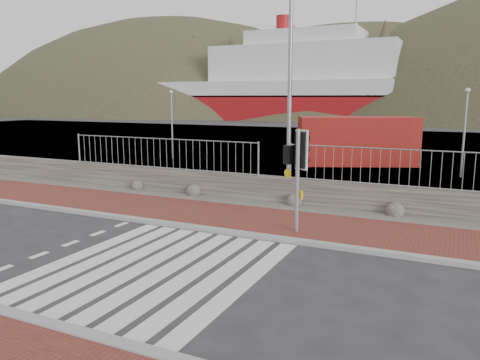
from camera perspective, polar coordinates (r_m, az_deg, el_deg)
The scene contains 15 objects.
ground at distance 10.61m, azimuth -10.21°, elevation -10.49°, with size 220.00×220.00×0.00m, color #28282B.
sidewalk_far at distance 14.32m, azimuth 0.27°, elevation -4.74°, with size 40.00×3.00×0.08m, color brown.
kerb_near at distance 8.53m, azimuth -22.42°, elevation -16.02°, with size 40.00×0.25×0.12m, color gray.
kerb_far at distance 13.02m, azimuth -2.53°, elevation -6.22°, with size 40.00×0.25×0.12m, color gray.
zebra_crossing at distance 10.60m, azimuth -10.22°, elevation -10.46°, with size 4.62×5.60×0.01m.
gravel_strip at distance 16.10m, azimuth 3.28°, elevation -3.13°, with size 40.00×1.50×0.06m, color #59544C.
stone_wall at distance 16.74m, azimuth 4.32°, elevation -1.16°, with size 40.00×0.60×0.90m, color #413D35.
railing at distance 16.39m, azimuth 4.20°, elevation 3.45°, with size 18.07×0.07×1.22m.
quay at distance 36.61m, azimuth 15.96°, elevation 3.86°, with size 120.00×40.00×0.50m, color #4C4C4F.
water at distance 71.29m, azimuth 20.63°, elevation 6.43°, with size 220.00×50.00×0.05m, color #3F4C54.
ferry at distance 81.86m, azimuth 3.42°, elevation 11.19°, with size 50.00×16.00×20.00m.
hills_backdrop at distance 99.61m, azimuth 24.93°, elevation -6.50°, with size 254.00×90.00×100.00m.
traffic_signal_far at distance 12.58m, azimuth 6.93°, elevation 2.60°, with size 0.70×0.46×2.87m.
streetlight at distance 17.10m, azimuth 6.62°, elevation 14.32°, with size 1.88×0.32×8.86m.
shipping_container at distance 26.96m, azimuth 14.00°, elevation 4.69°, with size 6.32×2.63×2.63m, color maroon.
Camera 1 is at (5.84, -8.05, 3.69)m, focal length 35.00 mm.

